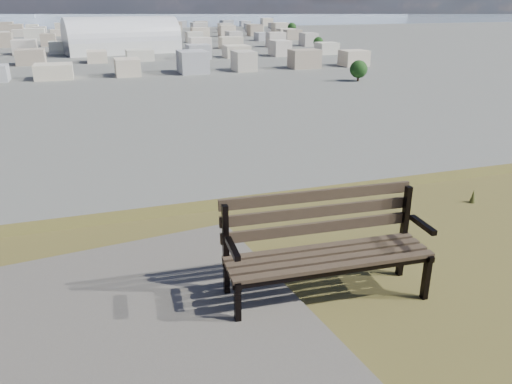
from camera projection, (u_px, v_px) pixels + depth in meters
name	position (u px, v px, depth m)	size (l,w,h in m)	color
park_bench	(325.00, 242.00, 4.35)	(1.82, 0.67, 0.94)	#463928
arena	(122.00, 42.00, 271.70)	(62.65, 34.60, 25.04)	silver
city_blocks	(87.00, 35.00, 360.11)	(395.00, 361.00, 7.00)	beige
city_trees	(40.00, 42.00, 285.10)	(406.52, 387.20, 9.98)	#37251B
bay_water	(83.00, 18.00, 809.08)	(2400.00, 700.00, 0.12)	#9BB1C5
far_hills	(55.00, 0.00, 1227.44)	(2050.00, 340.00, 60.00)	#96A3BB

